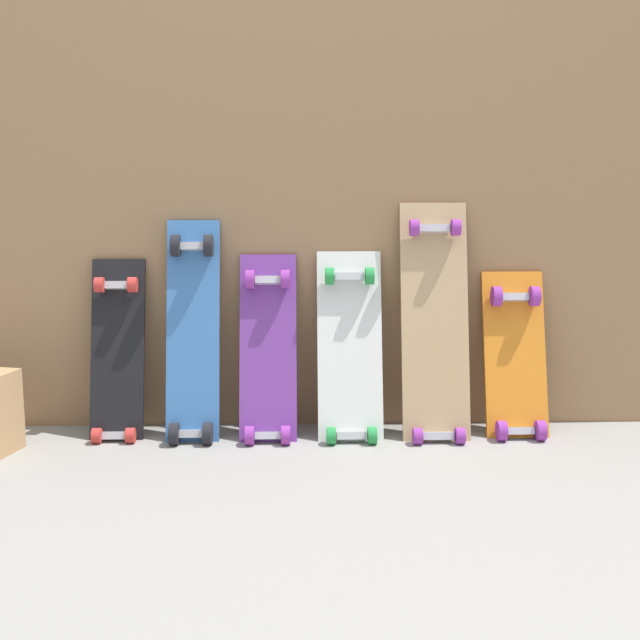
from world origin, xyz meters
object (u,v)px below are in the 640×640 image
object	(u,v)px
skateboard_white	(350,356)
skateboard_orange	(516,364)
skateboard_natural	(435,332)
skateboard_purple	(268,357)
skateboard_blue	(193,340)
skateboard_black	(117,360)

from	to	relation	value
skateboard_white	skateboard_orange	bearing A→B (deg)	0.91
skateboard_white	skateboard_natural	bearing A→B (deg)	0.07
skateboard_purple	skateboard_white	xyz separation A→B (m)	(0.27, 0.00, 0.00)
skateboard_white	skateboard_blue	bearing A→B (deg)	179.53
skateboard_blue	skateboard_white	distance (m)	0.51
skateboard_blue	skateboard_black	bearing A→B (deg)	176.80
skateboard_black	skateboard_blue	size ratio (longest dim) A/B	0.85
skateboard_black	skateboard_natural	distance (m)	1.04
skateboard_black	skateboard_white	bearing A→B (deg)	-1.36
skateboard_black	skateboard_purple	world-z (taller)	skateboard_purple
skateboard_white	skateboard_black	bearing A→B (deg)	178.64
skateboard_black	skateboard_purple	xyz separation A→B (m)	(0.49, -0.02, 0.01)
skateboard_black	skateboard_orange	xyz separation A→B (m)	(1.30, -0.01, -0.02)
skateboard_purple	skateboard_orange	world-z (taller)	skateboard_purple
skateboard_purple	skateboard_white	distance (m)	0.27
skateboard_black	skateboard_blue	world-z (taller)	skateboard_blue
skateboard_black	skateboard_purple	size ratio (longest dim) A/B	0.99
skateboard_purple	skateboard_blue	bearing A→B (deg)	178.87
skateboard_orange	skateboard_black	bearing A→B (deg)	179.59
skateboard_black	skateboard_white	size ratio (longest dim) A/B	0.97
skateboard_purple	skateboard_natural	size ratio (longest dim) A/B	0.79
skateboard_purple	skateboard_orange	size ratio (longest dim) A/B	1.10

